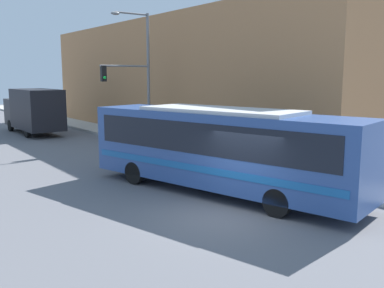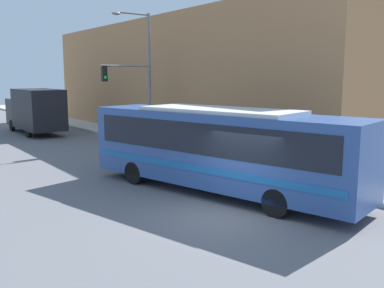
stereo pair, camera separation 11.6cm
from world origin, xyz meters
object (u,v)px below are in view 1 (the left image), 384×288
object	(u,v)px
city_bus	(220,145)
street_lamp	(144,67)
traffic_light_pole	(132,89)
parking_meter	(189,137)
delivery_truck	(34,110)
fire_hydrant	(248,157)
pedestrian_mid_block	(165,127)
pedestrian_near_corner	(197,131)

from	to	relation	value
city_bus	street_lamp	world-z (taller)	street_lamp
traffic_light_pole	parking_meter	distance (m)	5.18
delivery_truck	fire_hydrant	world-z (taller)	delivery_truck
delivery_truck	city_bus	bearing A→B (deg)	-88.99
street_lamp	pedestrian_mid_block	xyz separation A→B (m)	(1.21, -0.42, -3.74)
traffic_light_pole	pedestrian_mid_block	size ratio (longest dim) A/B	2.83
delivery_truck	pedestrian_near_corner	distance (m)	14.11
traffic_light_pole	street_lamp	distance (m)	1.61
fire_hydrant	street_lamp	xyz separation A→B (m)	(-0.06, 9.13, 4.20)
delivery_truck	street_lamp	bearing A→B (deg)	-66.93
traffic_light_pole	pedestrian_mid_block	xyz separation A→B (m)	(2.18, -0.26, -2.47)
pedestrian_near_corner	pedestrian_mid_block	world-z (taller)	pedestrian_near_corner
city_bus	pedestrian_mid_block	distance (m)	12.01
fire_hydrant	parking_meter	size ratio (longest dim) A/B	0.70
delivery_truck	traffic_light_pole	xyz separation A→B (m)	(3.02, -9.54, 1.73)
pedestrian_mid_block	street_lamp	bearing A→B (deg)	160.74
city_bus	street_lamp	size ratio (longest dim) A/B	1.42
traffic_light_pole	parking_meter	size ratio (longest dim) A/B	4.09
traffic_light_pole	street_lamp	xyz separation A→B (m)	(0.97, 0.17, 1.27)
delivery_truck	street_lamp	size ratio (longest dim) A/B	0.95
street_lamp	fire_hydrant	bearing A→B (deg)	-89.65
city_bus	delivery_truck	bearing A→B (deg)	77.71
traffic_light_pole	street_lamp	size ratio (longest dim) A/B	0.62
city_bus	street_lamp	distance (m)	12.32
parking_meter	street_lamp	distance (m)	5.94
parking_meter	pedestrian_mid_block	size ratio (longest dim) A/B	0.69
city_bus	parking_meter	size ratio (longest dim) A/B	9.42
parking_meter	pedestrian_mid_block	world-z (taller)	pedestrian_mid_block
pedestrian_near_corner	pedestrian_mid_block	bearing A→B (deg)	91.18
street_lamp	traffic_light_pole	bearing A→B (deg)	-170.23
city_bus	pedestrian_near_corner	xyz separation A→B (m)	(4.90, 7.69, -0.66)
city_bus	pedestrian_near_corner	bearing A→B (deg)	44.17
traffic_light_pole	fire_hydrant	bearing A→B (deg)	-83.46
street_lamp	pedestrian_mid_block	distance (m)	3.96
fire_hydrant	pedestrian_near_corner	world-z (taller)	pedestrian_near_corner
parking_meter	delivery_truck	bearing A→B (deg)	106.20
delivery_truck	street_lamp	world-z (taller)	street_lamp
fire_hydrant	traffic_light_pole	distance (m)	9.48
pedestrian_near_corner	pedestrian_mid_block	xyz separation A→B (m)	(-0.07, 3.28, -0.08)
city_bus	street_lamp	xyz separation A→B (m)	(3.63, 11.39, 3.00)
delivery_truck	parking_meter	world-z (taller)	delivery_truck
city_bus	delivery_truck	world-z (taller)	delivery_truck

